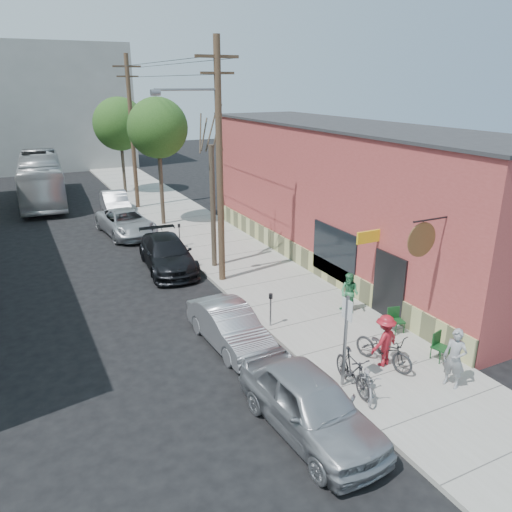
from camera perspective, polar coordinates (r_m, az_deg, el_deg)
name	(u,v)px	position (r m, az deg, el deg)	size (l,w,h in m)	color
ground	(216,347)	(17.11, -4.64, -10.30)	(120.00, 120.00, 0.00)	black
sidewalk	(211,240)	(27.96, -5.11, 1.84)	(4.50, 58.00, 0.15)	#9C9A91
cafe_building	(349,196)	(24.28, 10.60, 6.78)	(6.60, 20.20, 6.61)	#A43E3C
end_cap_building	(35,107)	(56.02, -23.98, 15.25)	(18.00, 8.00, 12.00)	#969591
sign_post	(346,333)	(14.24, 10.21, -8.65)	(0.07, 0.45, 2.80)	slate
parking_meter_near	(271,304)	(17.74, 1.69, -5.54)	(0.14, 0.14, 1.24)	slate
parking_meter_far	(179,231)	(26.58, -8.76, 2.80)	(0.14, 0.14, 1.24)	slate
utility_pole_near	(218,160)	(20.81, -4.35, 10.89)	(3.57, 0.28, 10.00)	#503A28
utility_pole_far	(132,131)	(35.20, -14.00, 13.73)	(1.80, 0.28, 10.00)	#503A28
tree_bare	(213,207)	(23.05, -4.95, 5.55)	(0.24, 0.24, 5.66)	#44392C
tree_leafy_mid	(158,128)	(30.40, -11.17, 14.13)	(3.50, 3.50, 7.49)	#44392C
tree_leafy_far	(120,124)	(40.53, -15.32, 14.34)	(4.00, 4.00, 7.24)	#44392C
patio_chair_a	(397,321)	(18.12, 15.78, -7.13)	(0.50, 0.50, 0.88)	#103B19
patio_chair_b	(441,347)	(16.86, 20.35, -9.74)	(0.50, 0.50, 0.88)	#103B19
patron_grey	(455,358)	(15.46, 21.76, -10.79)	(0.65, 0.43, 1.79)	gray
patron_green	(349,293)	(19.11, 10.62, -4.18)	(0.75, 0.59, 1.55)	#348250
cyclist	(385,340)	(15.90, 14.49, -9.33)	(1.08, 0.62, 1.67)	maroon
cyclist_bike	(384,349)	(16.04, 14.40, -10.26)	(0.71, 2.04, 1.07)	#232326
parked_bike_a	(353,370)	(14.73, 10.98, -12.71)	(0.53, 1.88, 1.13)	black
parked_bike_b	(368,382)	(14.61, 12.72, -13.87)	(0.54, 1.55, 0.82)	gray
car_0	(310,404)	(13.09, 6.20, -16.46)	(1.91, 4.75, 1.62)	#9FA1A7
car_1	(230,326)	(16.89, -3.01, -8.04)	(1.45, 4.17, 1.37)	#9A9CA1
car_2	(167,254)	(23.90, -10.08, 0.25)	(2.11, 5.19, 1.51)	black
car_3	(126,223)	(29.83, -14.62, 3.70)	(2.40, 5.21, 1.45)	#AFB2B7
car_4	(115,203)	(35.00, -15.79, 5.87)	(1.55, 4.44, 1.46)	#B3B4BB
bus	(41,179)	(40.26, -23.34, 8.11)	(2.83, 12.11, 3.37)	silver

